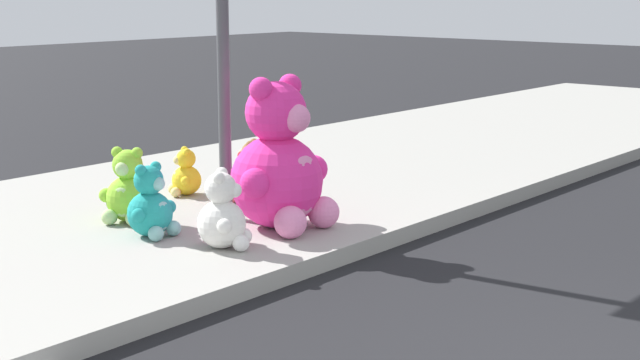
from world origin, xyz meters
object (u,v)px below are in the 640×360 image
(plush_red, at_px, (247,182))
(plush_pink_large, at_px, (280,168))
(plush_brown, at_px, (251,171))
(plush_lime, at_px, (128,192))
(plush_yellow, at_px, (185,176))
(sign_pole, at_px, (223,26))
(plush_white, at_px, (224,217))
(plush_teal, at_px, (151,207))

(plush_red, bearing_deg, plush_pink_large, -117.52)
(plush_pink_large, height_order, plush_red, plush_pink_large)
(plush_brown, bearing_deg, plush_lime, -179.76)
(plush_lime, bearing_deg, plush_brown, 0.24)
(plush_yellow, bearing_deg, sign_pole, -111.20)
(sign_pole, bearing_deg, plush_yellow, 68.80)
(plush_red, distance_m, plush_white, 1.51)
(sign_pole, height_order, plush_yellow, sign_pole)
(plush_teal, relative_size, plush_yellow, 1.29)
(plush_yellow, bearing_deg, plush_white, -122.48)
(plush_white, relative_size, plush_yellow, 1.32)
(plush_white, bearing_deg, plush_pink_large, 6.78)
(sign_pole, relative_size, plush_yellow, 6.68)
(plush_brown, bearing_deg, sign_pole, -147.20)
(plush_brown, xyz_separation_m, plush_lime, (-1.54, -0.01, 0.05))
(plush_pink_large, relative_size, plush_yellow, 2.72)
(plush_pink_large, height_order, plush_lime, plush_pink_large)
(plush_teal, bearing_deg, plush_red, 9.58)
(plush_yellow, bearing_deg, plush_pink_large, -101.14)
(plush_lime, height_order, plush_red, plush_lime)
(plush_lime, bearing_deg, plush_yellow, 22.25)
(plush_pink_large, distance_m, plush_brown, 1.46)
(sign_pole, height_order, plush_brown, sign_pole)
(plush_teal, height_order, plush_yellow, plush_teal)
(plush_brown, relative_size, plush_white, 0.85)
(sign_pole, distance_m, plush_lime, 1.67)
(plush_white, bearing_deg, plush_lime, 88.57)
(sign_pole, height_order, plush_pink_large, sign_pole)
(plush_red, relative_size, plush_white, 0.82)
(sign_pole, distance_m, plush_teal, 1.67)
(plush_pink_large, distance_m, plush_lime, 1.39)
(plush_pink_large, xyz_separation_m, plush_brown, (0.82, 1.16, -0.31))
(sign_pole, xyz_separation_m, plush_yellow, (0.38, 0.99, -1.51))
(plush_white, distance_m, plush_yellow, 1.98)
(plush_white, bearing_deg, plush_yellow, 57.52)
(plush_brown, bearing_deg, plush_white, -141.41)
(plush_brown, relative_size, plush_teal, 0.87)
(plush_teal, bearing_deg, plush_brown, 17.69)
(plush_pink_large, relative_size, plush_white, 2.06)
(plush_pink_large, distance_m, plush_yellow, 1.64)
(plush_red, bearing_deg, plush_yellow, 99.80)
(plush_brown, height_order, plush_white, plush_white)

